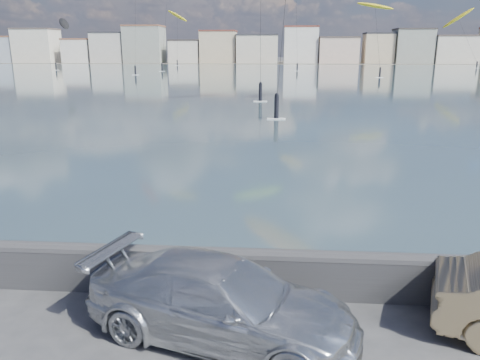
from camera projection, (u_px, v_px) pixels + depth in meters
The scene contains 9 objects.
bay_water at pixel (268, 76), 95.44m from camera, with size 500.00×177.00×0.00m, color #324750.
far_shore_strip at pixel (273, 62), 199.66m from camera, with size 500.00×60.00×0.00m, color #4C473D.
seawall at pixel (189, 268), 10.00m from camera, with size 400.00×0.36×1.08m.
far_buildings at pixel (276, 48), 184.50m from camera, with size 240.79×13.26×14.60m.
car_silver at pixel (222, 301), 8.41m from camera, with size 2.04×5.02×1.46m, color silver.
kitesurfer_4 at pixel (177, 17), 158.75m from camera, with size 8.35×9.68×18.95m.
kitesurfer_6 at pixel (375, 7), 100.02m from camera, with size 8.34×18.83×15.40m.
kitesurfer_11 at pixel (458, 18), 140.57m from camera, with size 8.86×12.73×17.85m.
kitesurfer_14 at pixel (64, 24), 131.22m from camera, with size 6.72×18.18×14.46m.
Camera 1 is at (1.79, -6.31, 5.08)m, focal length 35.00 mm.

